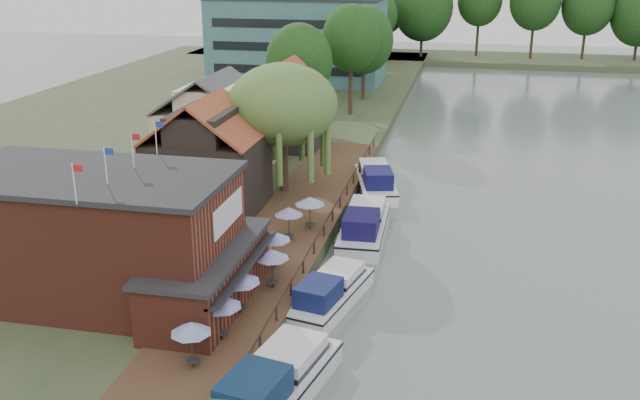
# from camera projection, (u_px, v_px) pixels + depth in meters

# --- Properties ---
(ground) EXTENTS (260.00, 260.00, 0.00)m
(ground) POSITION_uv_depth(u_px,v_px,m) (381.00, 331.00, 38.71)
(ground) COLOR #56635F
(ground) RESTS_ON ground
(land_bank) EXTENTS (50.00, 140.00, 1.00)m
(land_bank) POSITION_uv_depth(u_px,v_px,m) (148.00, 137.00, 76.82)
(land_bank) COLOR #384728
(land_bank) RESTS_ON ground
(quay_deck) EXTENTS (6.00, 50.00, 0.10)m
(quay_deck) POSITION_uv_depth(u_px,v_px,m) (286.00, 234.00, 49.19)
(quay_deck) COLOR #47301E
(quay_deck) RESTS_ON land_bank
(quay_rail) EXTENTS (0.20, 49.00, 1.00)m
(quay_rail) POSITION_uv_depth(u_px,v_px,m) (325.00, 228.00, 48.96)
(quay_rail) COLOR black
(quay_rail) RESTS_ON land_bank
(pub) EXTENTS (20.00, 11.00, 7.30)m
(pub) POSITION_uv_depth(u_px,v_px,m) (127.00, 238.00, 39.05)
(pub) COLOR maroon
(pub) RESTS_ON land_bank
(hotel_block) EXTENTS (25.40, 12.40, 12.30)m
(hotel_block) POSITION_uv_depth(u_px,v_px,m) (298.00, 39.00, 105.29)
(hotel_block) COLOR #38666B
(hotel_block) RESTS_ON land_bank
(cottage_a) EXTENTS (8.60, 7.60, 8.50)m
(cottage_a) POSITION_uv_depth(u_px,v_px,m) (207.00, 154.00, 52.88)
(cottage_a) COLOR black
(cottage_a) RESTS_ON land_bank
(cottage_b) EXTENTS (9.60, 8.60, 8.50)m
(cottage_b) POSITION_uv_depth(u_px,v_px,m) (216.00, 122.00, 62.70)
(cottage_b) COLOR beige
(cottage_b) RESTS_ON land_bank
(cottage_c) EXTENTS (7.60, 7.60, 8.50)m
(cottage_c) POSITION_uv_depth(u_px,v_px,m) (286.00, 104.00, 70.20)
(cottage_c) COLOR black
(cottage_c) RESTS_ON land_bank
(willow) EXTENTS (8.60, 8.60, 10.43)m
(willow) POSITION_uv_depth(u_px,v_px,m) (283.00, 129.00, 56.27)
(willow) COLOR #476B2D
(willow) RESTS_ON land_bank
(umbrella_0) EXTENTS (1.94, 1.94, 2.38)m
(umbrella_0) POSITION_uv_depth(u_px,v_px,m) (192.00, 345.00, 32.99)
(umbrella_0) COLOR navy
(umbrella_0) RESTS_ON quay_deck
(umbrella_1) EXTENTS (2.16, 2.16, 2.38)m
(umbrella_1) POSITION_uv_depth(u_px,v_px,m) (221.00, 318.00, 35.39)
(umbrella_1) COLOR navy
(umbrella_1) RESTS_ON quay_deck
(umbrella_2) EXTENTS (2.34, 2.34, 2.38)m
(umbrella_2) POSITION_uv_depth(u_px,v_px,m) (239.00, 293.00, 37.99)
(umbrella_2) COLOR #1C1B96
(umbrella_2) RESTS_ON quay_deck
(umbrella_3) EXTENTS (2.01, 2.01, 2.38)m
(umbrella_3) POSITION_uv_depth(u_px,v_px,m) (272.00, 269.00, 40.91)
(umbrella_3) COLOR navy
(umbrella_3) RESTS_ON quay_deck
(umbrella_4) EXTENTS (2.13, 2.13, 2.38)m
(umbrella_4) POSITION_uv_depth(u_px,v_px,m) (274.00, 250.00, 43.49)
(umbrella_4) COLOR #1D1B97
(umbrella_4) RESTS_ON quay_deck
(umbrella_5) EXTENTS (1.95, 1.95, 2.38)m
(umbrella_5) POSITION_uv_depth(u_px,v_px,m) (289.00, 224.00, 47.58)
(umbrella_5) COLOR navy
(umbrella_5) RESTS_ON quay_deck
(umbrella_6) EXTENTS (2.13, 2.13, 2.38)m
(umbrella_6) POSITION_uv_depth(u_px,v_px,m) (310.00, 213.00, 49.56)
(umbrella_6) COLOR navy
(umbrella_6) RESTS_ON quay_deck
(cruiser_0) EXTENTS (5.37, 10.78, 2.52)m
(cruiser_0) POSITION_uv_depth(u_px,v_px,m) (275.00, 379.00, 32.21)
(cruiser_0) COLOR silver
(cruiser_0) RESTS_ON ground
(cruiser_1) EXTENTS (4.79, 9.48, 2.16)m
(cruiser_1) POSITION_uv_depth(u_px,v_px,m) (331.00, 288.00, 41.21)
(cruiser_1) COLOR silver
(cruiser_1) RESTS_ON ground
(cruiser_2) EXTENTS (3.80, 10.54, 2.54)m
(cruiser_2) POSITION_uv_depth(u_px,v_px,m) (364.00, 221.00, 50.85)
(cruiser_2) COLOR silver
(cruiser_2) RESTS_ON ground
(cruiser_3) EXTENTS (5.62, 10.59, 2.46)m
(cruiser_3) POSITION_uv_depth(u_px,v_px,m) (376.00, 177.00, 60.85)
(cruiser_3) COLOR white
(cruiser_3) RESTS_ON ground
(bank_tree_0) EXTENTS (7.25, 7.25, 11.35)m
(bank_tree_0) POSITION_uv_depth(u_px,v_px,m) (299.00, 76.00, 77.26)
(bank_tree_0) COLOR #143811
(bank_tree_0) RESTS_ON land_bank
(bank_tree_1) EXTENTS (6.75, 6.75, 12.86)m
(bank_tree_1) POSITION_uv_depth(u_px,v_px,m) (351.00, 60.00, 83.18)
(bank_tree_1) COLOR #143811
(bank_tree_1) RESTS_ON land_bank
(bank_tree_2) EXTENTS (7.61, 7.61, 12.09)m
(bank_tree_2) POSITION_uv_depth(u_px,v_px,m) (364.00, 53.00, 91.96)
(bank_tree_2) COLOR #143811
(bank_tree_2) RESTS_ON land_bank
(bank_tree_3) EXTENTS (6.46, 6.46, 10.74)m
(bank_tree_3) POSITION_uv_depth(u_px,v_px,m) (363.00, 39.00, 111.41)
(bank_tree_3) COLOR #143811
(bank_tree_3) RESTS_ON land_bank
(bank_tree_4) EXTENTS (6.46, 6.46, 13.14)m
(bank_tree_4) POSITION_uv_depth(u_px,v_px,m) (363.00, 26.00, 119.09)
(bank_tree_4) COLOR #143811
(bank_tree_4) RESTS_ON land_bank
(bank_tree_5) EXTENTS (7.24, 7.24, 12.12)m
(bank_tree_5) POSITION_uv_depth(u_px,v_px,m) (376.00, 26.00, 123.88)
(bank_tree_5) COLOR #143811
(bank_tree_5) RESTS_ON land_bank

